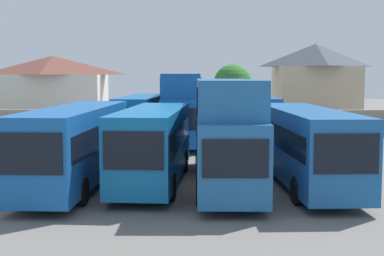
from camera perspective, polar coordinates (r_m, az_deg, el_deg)
name	(u,v)px	position (r m, az deg, el deg)	size (l,w,h in m)	color
ground	(194,138)	(41.81, 0.25, -1.10)	(140.00, 140.00, 0.00)	slate
depot_boundary_wall	(195,120)	(48.55, 0.32, 0.92)	(56.00, 0.50, 1.80)	gray
bus_1	(77,141)	(24.22, -12.32, -1.39)	(2.91, 12.03, 3.53)	#1555A3
bus_2	(154,141)	(24.07, -4.15, -1.43)	(3.05, 10.48, 3.44)	#0F63A2
bus_3	(225,126)	(23.75, 3.57, 0.24)	(2.70, 12.08, 4.76)	#1D5D99
bus_4	(306,142)	(24.15, 12.13, -1.51)	(3.09, 11.25, 3.44)	#1A579B
bus_5	(143,116)	(38.72, -5.33, 1.27)	(3.02, 11.37, 3.45)	#0E5A9C
bus_6	(183,104)	(38.62, -0.94, 2.57)	(2.70, 12.04, 5.04)	#1656A0
bus_7	(248,116)	(38.25, 6.02, 1.25)	(3.31, 11.78, 3.50)	#1558A8
house_terrace_left	(53,88)	(59.28, -14.72, 4.20)	(11.36, 6.84, 7.04)	silver
house_terrace_centre	(315,82)	(57.98, 13.09, 4.83)	(8.53, 8.34, 8.27)	#C6B293
tree_right_of_lot	(233,84)	(50.99, 4.39, 4.79)	(3.64, 3.64, 6.00)	brown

